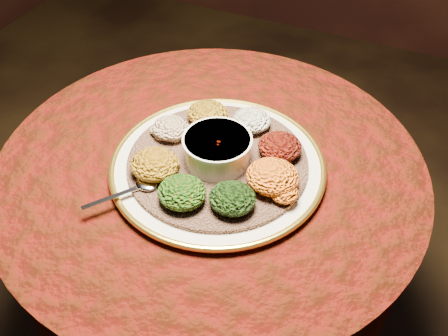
% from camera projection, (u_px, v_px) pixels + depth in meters
% --- Properties ---
extents(table, '(0.96, 0.96, 0.73)m').
position_uv_depth(table, '(211.00, 214.00, 1.24)').
color(table, black).
rests_on(table, ground).
extents(platter, '(0.47, 0.47, 0.02)m').
position_uv_depth(platter, '(218.00, 165.00, 1.08)').
color(platter, beige).
rests_on(platter, table).
extents(injera, '(0.49, 0.49, 0.01)m').
position_uv_depth(injera, '(218.00, 162.00, 1.08)').
color(injera, '#8C5B46').
rests_on(injera, platter).
extents(stew_bowl, '(0.15, 0.15, 0.06)m').
position_uv_depth(stew_bowl, '(217.00, 148.00, 1.05)').
color(stew_bowl, silver).
rests_on(stew_bowl, injera).
extents(spoon, '(0.11, 0.13, 0.01)m').
position_uv_depth(spoon, '(141.00, 186.00, 1.01)').
color(spoon, silver).
rests_on(spoon, injera).
extents(portion_ayib, '(0.09, 0.08, 0.04)m').
position_uv_depth(portion_ayib, '(252.00, 120.00, 1.14)').
color(portion_ayib, white).
rests_on(portion_ayib, injera).
extents(portion_kitfo, '(0.10, 0.09, 0.05)m').
position_uv_depth(portion_kitfo, '(280.00, 146.00, 1.07)').
color(portion_kitfo, black).
rests_on(portion_kitfo, injera).
extents(portion_tikil, '(0.11, 0.10, 0.05)m').
position_uv_depth(portion_tikil, '(272.00, 177.00, 1.00)').
color(portion_tikil, orange).
rests_on(portion_tikil, injera).
extents(portion_gomen, '(0.09, 0.09, 0.04)m').
position_uv_depth(portion_gomen, '(232.00, 198.00, 0.96)').
color(portion_gomen, black).
rests_on(portion_gomen, injera).
extents(portion_mixveg, '(0.10, 0.09, 0.05)m').
position_uv_depth(portion_mixveg, '(182.00, 192.00, 0.97)').
color(portion_mixveg, '#994009').
rests_on(portion_mixveg, injera).
extents(portion_kik, '(0.10, 0.10, 0.05)m').
position_uv_depth(portion_kik, '(155.00, 164.00, 1.03)').
color(portion_kik, '#9F6C0E').
rests_on(portion_kik, injera).
extents(portion_timatim, '(0.08, 0.08, 0.04)m').
position_uv_depth(portion_timatim, '(171.00, 128.00, 1.12)').
color(portion_timatim, maroon).
rests_on(portion_timatim, injera).
extents(portion_shiro, '(0.10, 0.09, 0.05)m').
position_uv_depth(portion_shiro, '(208.00, 114.00, 1.15)').
color(portion_shiro, '#9E7213').
rests_on(portion_shiro, injera).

